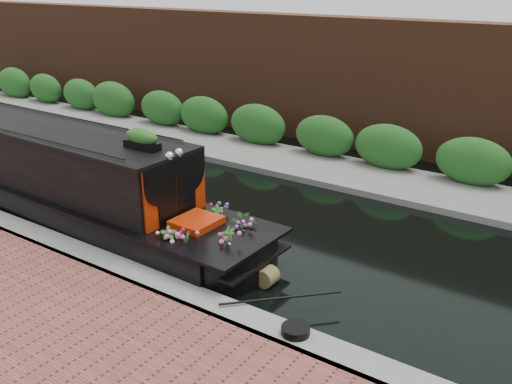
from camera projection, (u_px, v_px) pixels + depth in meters
The scene contains 8 objects.
ground at pixel (215, 215), 13.20m from camera, with size 80.00×80.00×0.00m, color black.
near_bank_coping at pixel (105, 272), 10.66m from camera, with size 40.00×0.60×0.50m, color gray.
far_bank_path at pixel (306, 168), 16.42m from camera, with size 40.00×2.40×0.34m, color slate.
far_hedge at pixel (321, 160), 17.11m from camera, with size 40.00×1.10×2.80m, color #1F541C.
far_brick_wall at pixel (352, 144), 18.72m from camera, with size 40.00×1.00×8.00m, color #522D1B.
narrowboat at pixel (51, 180), 13.13m from camera, with size 11.35×2.17×2.66m.
rope_fender at pixel (268, 277), 10.16m from camera, with size 0.34×0.34×0.32m, color brown.
coiled_mooring_rope at pixel (296, 330), 8.40m from camera, with size 0.43×0.43×0.12m, color black.
Camera 1 is at (7.70, -9.43, 5.22)m, focal length 40.00 mm.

